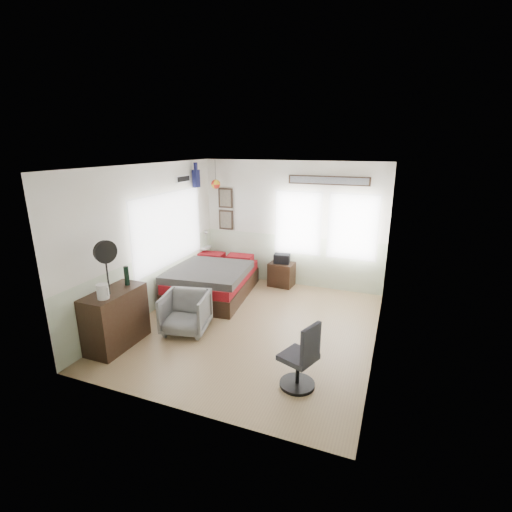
% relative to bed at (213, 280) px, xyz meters
% --- Properties ---
extents(ground_plane, '(4.00, 4.50, 0.01)m').
position_rel_bed_xyz_m(ground_plane, '(1.30, -1.00, -0.32)').
color(ground_plane, '#997955').
extents(room_shell, '(4.02, 4.52, 2.71)m').
position_rel_bed_xyz_m(room_shell, '(1.22, -0.82, 1.29)').
color(room_shell, beige).
rests_on(room_shell, ground_plane).
extents(wall_decor, '(3.55, 1.32, 1.44)m').
position_rel_bed_xyz_m(wall_decor, '(0.20, 0.95, 1.78)').
color(wall_decor, black).
rests_on(wall_decor, room_shell).
extents(bed, '(1.65, 2.19, 0.65)m').
position_rel_bed_xyz_m(bed, '(0.00, 0.00, 0.00)').
color(bed, black).
rests_on(bed, ground_plane).
extents(dresser, '(0.48, 1.00, 0.90)m').
position_rel_bed_xyz_m(dresser, '(-0.44, -2.33, 0.13)').
color(dresser, black).
rests_on(dresser, ground_plane).
extents(armchair, '(0.86, 0.87, 0.67)m').
position_rel_bed_xyz_m(armchair, '(0.31, -1.55, 0.02)').
color(armchair, slate).
rests_on(armchair, ground_plane).
extents(nightstand, '(0.55, 0.45, 0.52)m').
position_rel_bed_xyz_m(nightstand, '(1.16, 1.05, -0.06)').
color(nightstand, black).
rests_on(nightstand, ground_plane).
extents(task_chair, '(0.53, 0.53, 0.92)m').
position_rel_bed_xyz_m(task_chair, '(2.49, -2.32, 0.06)').
color(task_chair, black).
rests_on(task_chair, ground_plane).
extents(kettle, '(0.19, 0.16, 0.22)m').
position_rel_bed_xyz_m(kettle, '(-0.36, -2.59, 0.69)').
color(kettle, silver).
rests_on(kettle, dresser).
extents(bottle, '(0.08, 0.08, 0.30)m').
position_rel_bed_xyz_m(bottle, '(-0.41, -2.03, 0.73)').
color(bottle, black).
rests_on(bottle, dresser).
extents(stand_fan, '(0.19, 0.33, 0.82)m').
position_rel_bed_xyz_m(stand_fan, '(-0.39, -2.43, 1.22)').
color(stand_fan, black).
rests_on(stand_fan, dresser).
extents(black_bag, '(0.37, 0.27, 0.20)m').
position_rel_bed_xyz_m(black_bag, '(1.16, 1.05, 0.30)').
color(black_bag, black).
rests_on(black_bag, nightstand).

